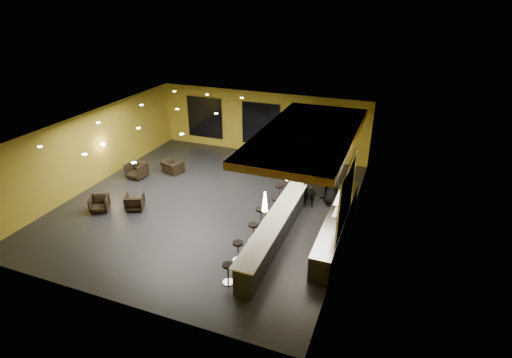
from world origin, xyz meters
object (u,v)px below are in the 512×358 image
(armchair_c, at_px, (137,170))
(bar_stool_0, at_px, (228,271))
(armchair_a, at_px, (99,204))
(staff_b, at_px, (330,184))
(column, at_px, (313,149))
(bar_stool_5, at_px, (279,191))
(pendant_0, at_px, (265,201))
(armchair_d, at_px, (172,167))
(bar_stool_6, at_px, (290,180))
(armchair_b, at_px, (135,202))
(bar_counter, at_px, (282,220))
(pendant_1, at_px, (287,171))
(bar_stool_3, at_px, (261,215))
(bar_stool_4, at_px, (276,204))
(staff_a, at_px, (310,189))
(prep_counter, at_px, (336,225))
(bar_stool_2, at_px, (253,230))
(staff_c, at_px, (333,185))
(bar_stool_1, at_px, (238,249))
(pendant_2, at_px, (305,149))

(armchair_c, height_order, bar_stool_0, armchair_c)
(armchair_a, bearing_deg, staff_b, -2.33)
(column, xyz_separation_m, bar_stool_5, (-0.88, -2.30, -1.25))
(pendant_0, distance_m, armchair_d, 8.89)
(armchair_a, bearing_deg, bar_stool_6, 6.11)
(armchair_b, relative_size, bar_stool_5, 0.97)
(bar_counter, relative_size, pendant_1, 11.43)
(column, xyz_separation_m, bar_stool_3, (-0.88, -4.58, -1.22))
(armchair_b, height_order, bar_stool_5, bar_stool_5)
(armchair_b, xyz_separation_m, bar_stool_4, (5.73, 1.78, 0.13))
(armchair_d, bearing_deg, staff_a, -170.77)
(prep_counter, bearing_deg, bar_stool_2, -151.20)
(prep_counter, height_order, armchair_c, prep_counter)
(bar_counter, relative_size, armchair_d, 8.22)
(pendant_0, xyz_separation_m, staff_a, (0.50, 4.27, -1.48))
(bar_counter, distance_m, armchair_a, 7.79)
(staff_b, xyz_separation_m, bar_stool_6, (-1.91, 0.45, -0.32))
(bar_counter, bearing_deg, prep_counter, 14.04)
(bar_counter, bearing_deg, staff_a, 77.60)
(staff_b, relative_size, staff_c, 0.90)
(staff_b, distance_m, bar_stool_1, 5.73)
(bar_counter, bearing_deg, bar_stool_3, 178.48)
(bar_stool_4, bearing_deg, bar_counter, -61.38)
(prep_counter, relative_size, staff_c, 3.16)
(armchair_d, xyz_separation_m, bar_stool_3, (6.01, -3.21, 0.21))
(prep_counter, distance_m, bar_stool_3, 2.93)
(armchair_b, xyz_separation_m, bar_stool_1, (5.54, -1.73, 0.14))
(pendant_1, height_order, bar_stool_4, pendant_1)
(prep_counter, distance_m, bar_stool_6, 4.04)
(armchair_d, bearing_deg, bar_stool_0, 149.31)
(prep_counter, bearing_deg, bar_stool_0, -124.02)
(bar_stool_5, bearing_deg, bar_stool_1, -89.61)
(pendant_0, distance_m, armchair_b, 6.84)
(armchair_b, relative_size, bar_stool_2, 1.00)
(pendant_2, distance_m, armchair_b, 7.59)
(armchair_d, height_order, bar_stool_1, bar_stool_1)
(prep_counter, xyz_separation_m, column, (-2.00, 4.10, 1.32))
(armchair_a, height_order, armchair_b, armchair_b)
(pendant_2, height_order, bar_stool_0, pendant_2)
(bar_stool_5, bearing_deg, pendant_2, 38.53)
(bar_stool_2, height_order, bar_stool_6, bar_stool_6)
(bar_stool_6, bearing_deg, bar_stool_5, -97.47)
(prep_counter, height_order, bar_stool_6, prep_counter)
(column, distance_m, bar_stool_5, 2.76)
(pendant_0, height_order, pendant_2, same)
(staff_a, bearing_deg, bar_stool_5, 160.56)
(armchair_b, bearing_deg, bar_stool_2, 150.90)
(pendant_2, bearing_deg, armchair_d, 178.10)
(bar_counter, distance_m, bar_stool_4, 1.36)
(bar_stool_1, distance_m, bar_stool_3, 2.33)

